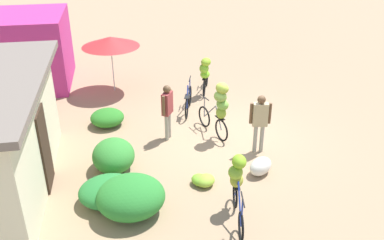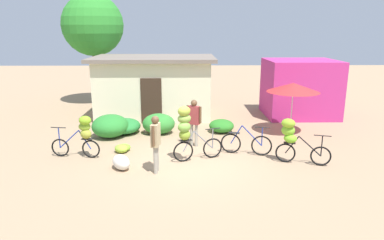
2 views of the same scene
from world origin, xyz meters
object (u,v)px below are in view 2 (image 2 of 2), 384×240
person_vendor (155,138)px  bicycle_near_pile (187,129)px  bicycle_center_loaded (246,144)px  shop_pink (300,88)px  bicycle_leftmost (82,133)px  person_bystander (194,118)px  bicycle_by_shop (292,137)px  building_low (154,86)px  tree_behind_building (93,25)px  banana_pile_on_ground (122,148)px  produce_sack (121,162)px  market_umbrella (293,87)px

person_vendor → bicycle_near_pile: bearing=44.8°
bicycle_center_loaded → shop_pink: bearing=57.7°
bicycle_leftmost → person_bystander: 3.75m
shop_pink → person_bystander: bearing=-138.5°
bicycle_center_loaded → bicycle_by_shop: bicycle_by_shop is taller
building_low → bicycle_center_loaded: 6.65m
building_low → bicycle_by_shop: size_ratio=3.55×
bicycle_by_shop → shop_pink: bearing=70.9°
tree_behind_building → person_bystander: 9.61m
tree_behind_building → person_bystander: (5.19, -7.44, -3.19)m
bicycle_center_loaded → bicycle_by_shop: size_ratio=1.03×
building_low → bicycle_by_shop: bearing=-53.3°
shop_pink → bicycle_leftmost: 10.37m
banana_pile_on_ground → person_vendor: 2.39m
bicycle_center_loaded → produce_sack: bicycle_center_loaded is taller
produce_sack → person_bystander: (2.20, 2.09, 0.81)m
bicycle_near_pile → tree_behind_building: bearing=119.2°
person_vendor → produce_sack: bearing=166.0°
person_vendor → tree_behind_building: bearing=112.4°
bicycle_center_loaded → building_low: bearing=122.0°
bicycle_leftmost → person_bystander: size_ratio=0.98×
market_umbrella → produce_sack: (-6.08, -3.61, -1.62)m
banana_pile_on_ground → person_bystander: size_ratio=0.44×
shop_pink → bicycle_leftmost: shop_pink is taller
bicycle_leftmost → banana_pile_on_ground: (1.15, 0.52, -0.70)m
person_bystander → banana_pile_on_ground: bearing=-166.8°
bicycle_leftmost → bicycle_by_shop: size_ratio=1.02×
tree_behind_building → bicycle_near_pile: 10.66m
building_low → person_bystander: building_low is taller
building_low → person_vendor: size_ratio=3.35×
bicycle_near_pile → person_vendor: size_ratio=1.05×
bicycle_by_shop → produce_sack: size_ratio=2.28×
person_vendor → bicycle_by_shop: bearing=9.3°
bicycle_by_shop → banana_pile_on_ground: bicycle_by_shop is taller
bicycle_leftmost → banana_pile_on_ground: 1.44m
building_low → bicycle_center_loaded: size_ratio=3.45×
tree_behind_building → produce_sack: size_ratio=8.35×
bicycle_near_pile → person_bystander: bearing=81.0°
tree_behind_building → market_umbrella: 11.08m
shop_pink → bicycle_near_pile: shop_pink is taller
bicycle_leftmost → bicycle_center_loaded: size_ratio=1.00×
shop_pink → tree_behind_building: size_ratio=0.55×
tree_behind_building → person_bystander: size_ratio=3.50×
market_umbrella → bicycle_leftmost: size_ratio=1.24×
bicycle_by_shop → produce_sack: bicycle_by_shop is taller
bicycle_by_shop → produce_sack: 5.23m
person_bystander → produce_sack: bearing=-136.4°
shop_pink → tree_behind_building: tree_behind_building is taller
market_umbrella → tree_behind_building: bearing=146.8°
bicycle_center_loaded → bicycle_leftmost: bearing=-177.7°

